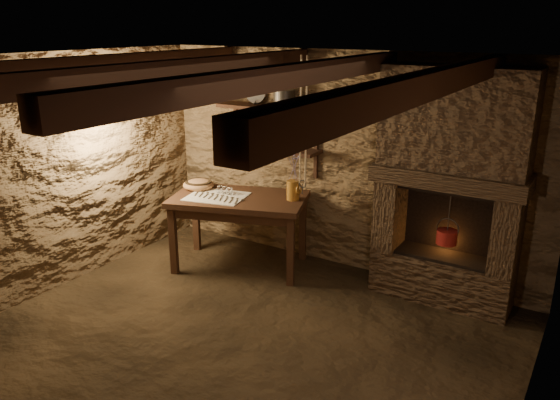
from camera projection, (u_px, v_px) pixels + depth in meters
The scene contains 24 objects.
floor at pixel (236, 344), 4.74m from camera, with size 4.50×4.50×0.00m, color black.
back_wall at pixel (341, 162), 5.98m from camera, with size 4.50×0.04×2.40m, color #503A25.
left_wall at pixel (53, 175), 5.50m from camera, with size 0.04×4.00×2.40m, color #503A25.
right_wall at pixel (537, 281), 3.24m from camera, with size 0.04×4.00×2.40m, color #503A25.
ceiling at pixel (228, 60), 3.99m from camera, with size 4.50×4.00×0.04m, color black.
beam_far_left at pixel (91, 65), 4.77m from camera, with size 0.14×3.95×0.16m, color black.
beam_mid_left at pixel (177, 70), 4.27m from camera, with size 0.14×3.95×0.16m, color black.
beam_mid_right at pixel (286, 76), 3.77m from camera, with size 0.14×3.95×0.16m, color black.
beam_far_right at pixel (428, 84), 3.27m from camera, with size 0.14×3.95×0.16m, color black.
shelf_lower at pixel (268, 147), 6.25m from camera, with size 1.25×0.30×0.04m, color black.
shelf_upper at pixel (268, 108), 6.11m from camera, with size 1.25×0.30×0.04m, color black.
hearth at pixel (450, 182), 5.16m from camera, with size 1.43×0.51×2.30m.
work_table at pixel (240, 229), 6.13m from camera, with size 1.65×1.27×0.83m.
linen_cloth at pixel (217, 196), 6.00m from camera, with size 0.63×0.51×0.01m, color white.
pewter_cutlery_row at pixel (216, 196), 5.98m from camera, with size 0.53×0.20×0.01m, color gray, non-canonical shape.
drinking_glasses at pixel (225, 190), 6.08m from camera, with size 0.20×0.06×0.08m, color white, non-canonical shape.
stoneware_jug at pixel (293, 181), 5.84m from camera, with size 0.17×0.17×0.50m.
wooden_bowl at pixel (199, 185), 6.30m from camera, with size 0.36×0.36×0.13m, color #A77348.
iron_stockpot at pixel (284, 100), 5.97m from camera, with size 0.24×0.24×0.18m, color #332F2D.
tin_pan at pixel (256, 93), 6.26m from camera, with size 0.23×0.23×0.03m, color gray.
small_kettle at pixel (282, 143), 6.13m from camera, with size 0.14×0.11×0.15m, color gray, non-canonical shape.
rusty_tin at pixel (258, 140), 6.30m from camera, with size 0.09×0.09×0.09m, color #591B11.
red_pot at pixel (447, 236), 5.27m from camera, with size 0.26×0.26×0.54m.
hanging_ropes at pixel (303, 121), 5.00m from camera, with size 0.08×0.08×1.20m, color beige, non-canonical shape.
Camera 1 is at (2.50, -3.29, 2.66)m, focal length 35.00 mm.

